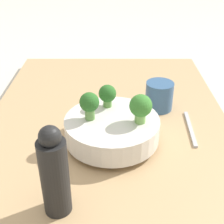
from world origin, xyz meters
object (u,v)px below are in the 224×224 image
(bowl, at_px, (112,129))
(fork, at_px, (190,128))
(cup, at_px, (159,96))
(pepper_mill, at_px, (54,173))

(bowl, distance_m, fork, 0.22)
(cup, height_order, pepper_mill, pepper_mill)
(pepper_mill, bearing_deg, fork, -48.81)
(pepper_mill, xyz_separation_m, fork, (0.27, -0.31, -0.09))
(cup, relative_size, fork, 0.51)
(cup, xyz_separation_m, pepper_mill, (-0.39, 0.24, 0.05))
(cup, relative_size, pepper_mill, 0.44)
(bowl, height_order, pepper_mill, pepper_mill)
(pepper_mill, bearing_deg, cup, -31.91)
(bowl, height_order, cup, cup)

